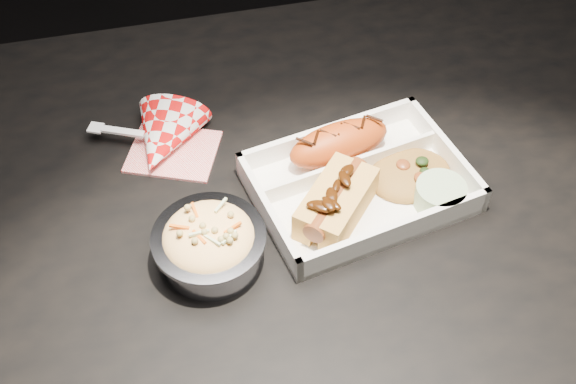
# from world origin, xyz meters

# --- Properties ---
(dining_table) EXTENTS (1.20, 0.80, 0.75)m
(dining_table) POSITION_xyz_m (0.00, 0.00, 0.66)
(dining_table) COLOR black
(dining_table) RESTS_ON ground
(food_tray) EXTENTS (0.28, 0.22, 0.04)m
(food_tray) POSITION_xyz_m (0.04, -0.00, 0.76)
(food_tray) COLOR white
(food_tray) RESTS_ON dining_table
(fried_pastry) EXTENTS (0.14, 0.08, 0.05)m
(fried_pastry) POSITION_xyz_m (0.03, 0.05, 0.78)
(fried_pastry) COLOR #BC4412
(fried_pastry) RESTS_ON food_tray
(hotdog) EXTENTS (0.12, 0.12, 0.06)m
(hotdog) POSITION_xyz_m (0.00, -0.04, 0.78)
(hotdog) COLOR gold
(hotdog) RESTS_ON food_tray
(fried_rice_mound) EXTENTS (0.12, 0.11, 0.03)m
(fried_rice_mound) POSITION_xyz_m (0.11, 0.00, 0.77)
(fried_rice_mound) COLOR #A06D2E
(fried_rice_mound) RESTS_ON food_tray
(cupcake_liner) EXTENTS (0.06, 0.06, 0.03)m
(cupcake_liner) POSITION_xyz_m (0.13, -0.05, 0.77)
(cupcake_liner) COLOR #9EB98C
(cupcake_liner) RESTS_ON food_tray
(foil_coleslaw_cup) EXTENTS (0.13, 0.13, 0.07)m
(foil_coleslaw_cup) POSITION_xyz_m (-0.15, -0.06, 0.78)
(foil_coleslaw_cup) COLOR silver
(foil_coleslaw_cup) RESTS_ON dining_table
(napkin_fork) EXTENTS (0.17, 0.14, 0.10)m
(napkin_fork) POSITION_xyz_m (-0.18, 0.13, 0.77)
(napkin_fork) COLOR red
(napkin_fork) RESTS_ON dining_table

